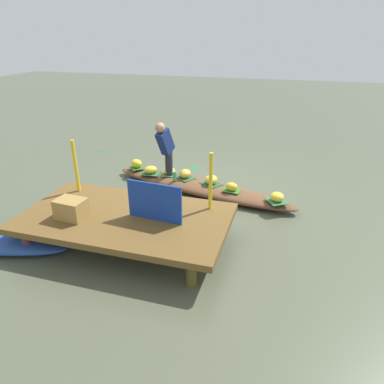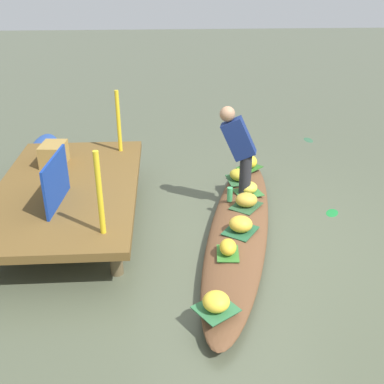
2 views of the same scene
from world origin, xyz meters
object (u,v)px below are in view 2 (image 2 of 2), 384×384
object	(u,v)px
moored_boat	(44,158)
vendor_person	(239,146)
banana_bunch_1	(216,302)
banana_bunch_4	(246,200)
market_banner	(56,181)
vendor_boat	(239,228)
banana_bunch_3	(228,247)
banana_bunch_0	(250,162)
produce_crate	(54,154)
banana_bunch_2	(248,187)
banana_bunch_5	(239,175)
water_bottle	(230,194)
banana_bunch_6	(241,224)

from	to	relation	value
moored_boat	vendor_person	xyz separation A→B (m)	(-1.74, -3.02, 0.81)
banana_bunch_1	banana_bunch_4	world-z (taller)	banana_bunch_4
vendor_person	market_banner	bearing A→B (deg)	106.37
vendor_boat	moored_boat	xyz separation A→B (m)	(2.50, 2.94, -0.01)
banana_bunch_1	banana_bunch_3	xyz separation A→B (m)	(0.88, -0.22, -0.00)
banana_bunch_0	market_banner	size ratio (longest dim) A/B	0.28
banana_bunch_3	produce_crate	distance (m)	3.04
banana_bunch_2	banana_bunch_5	bearing A→B (deg)	9.09
banana_bunch_3	banana_bunch_4	world-z (taller)	banana_bunch_4
banana_bunch_4	water_bottle	world-z (taller)	water_bottle
banana_bunch_0	banana_bunch_1	xyz separation A→B (m)	(-3.20, 0.87, -0.01)
moored_boat	banana_bunch_2	world-z (taller)	banana_bunch_2
vendor_person	banana_bunch_4	bearing A→B (deg)	-170.79
banana_bunch_3	banana_bunch_5	bearing A→B (deg)	-12.29
banana_bunch_3	vendor_person	world-z (taller)	vendor_person
banana_bunch_3	vendor_person	size ratio (longest dim) A/B	0.20
banana_bunch_6	market_banner	bearing A→B (deg)	80.82
banana_bunch_2	banana_bunch_3	world-z (taller)	banana_bunch_3
banana_bunch_0	vendor_person	xyz separation A→B (m)	(-0.85, 0.33, 0.59)
vendor_person	moored_boat	bearing A→B (deg)	60.07
banana_bunch_0	water_bottle	bearing A→B (deg)	157.02
moored_boat	banana_bunch_4	size ratio (longest dim) A/B	8.63
water_bottle	banana_bunch_5	bearing A→B (deg)	-19.17
moored_boat	banana_bunch_3	distance (m)	4.20
banana_bunch_5	vendor_person	world-z (taller)	vendor_person
banana_bunch_6	market_banner	distance (m)	2.22
banana_bunch_5	produce_crate	bearing A→B (deg)	86.25
vendor_boat	banana_bunch_5	xyz separation A→B (m)	(1.16, -0.17, 0.20)
banana_bunch_1	banana_bunch_6	bearing A→B (deg)	-17.94
banana_bunch_3	produce_crate	xyz separation A→B (m)	(2.04, 2.23, 0.32)
banana_bunch_2	vendor_boat	bearing A→B (deg)	162.75
market_banner	banana_bunch_4	bearing A→B (deg)	-78.47
banana_bunch_1	banana_bunch_2	bearing A→B (deg)	-16.56
banana_bunch_3	banana_bunch_6	world-z (taller)	banana_bunch_6
banana_bunch_0	banana_bunch_1	distance (m)	3.32
water_bottle	banana_bunch_4	bearing A→B (deg)	-131.01
moored_boat	market_banner	xyz separation A→B (m)	(-2.40, -0.77, 0.67)
banana_bunch_6	vendor_person	distance (m)	1.17
market_banner	produce_crate	bearing A→B (deg)	18.69
banana_bunch_4	produce_crate	bearing A→B (deg)	69.52
vendor_boat	market_banner	world-z (taller)	market_banner
banana_bunch_5	banana_bunch_2	bearing A→B (deg)	-170.91
banana_bunch_5	banana_bunch_0	bearing A→B (deg)	-28.04
banana_bunch_1	vendor_person	distance (m)	2.49
vendor_boat	banana_bunch_4	size ratio (longest dim) A/B	14.64
moored_boat	banana_bunch_1	distance (m)	4.79
banana_bunch_0	banana_bunch_2	distance (m)	0.87
banana_bunch_0	produce_crate	size ratio (longest dim) A/B	0.56
banana_bunch_2	banana_bunch_5	world-z (taller)	banana_bunch_5
moored_boat	banana_bunch_5	world-z (taller)	banana_bunch_5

